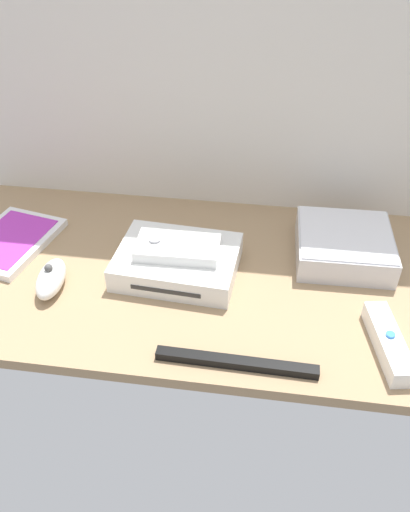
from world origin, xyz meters
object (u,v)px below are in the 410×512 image
at_px(game_console, 178,260).
at_px(mini_computer, 344,245).
at_px(game_case, 10,241).
at_px(sensor_bar, 236,362).
at_px(remote_wand, 388,342).
at_px(remote_nunchuk, 51,279).
at_px(remote_classic_pad, 177,248).

bearing_deg(game_console, mini_computer, 19.32).
height_order(game_case, sensor_bar, game_case).
xyz_separation_m(game_console, sensor_bar, (0.12, -0.20, -0.01)).
distance_m(game_console, remote_wand, 0.37).
bearing_deg(game_console, remote_nunchuk, -155.56).
xyz_separation_m(remote_wand, remote_classic_pad, (-0.35, 0.14, 0.04)).
relative_size(remote_nunchuk, sensor_bar, 0.43).
xyz_separation_m(game_case, remote_nunchuk, (0.13, -0.11, 0.01)).
bearing_deg(mini_computer, remote_wand, -76.71).
relative_size(game_case, remote_classic_pad, 1.47).
relative_size(remote_wand, sensor_bar, 0.63).
distance_m(game_console, remote_classic_pad, 0.03).
xyz_separation_m(game_case, remote_wand, (0.68, -0.17, 0.01)).
relative_size(game_case, remote_nunchuk, 2.07).
relative_size(game_console, remote_classic_pad, 1.51).
xyz_separation_m(mini_computer, remote_nunchuk, (-0.50, -0.16, -0.01)).
height_order(mini_computer, game_case, mini_computer).
xyz_separation_m(game_case, sensor_bar, (0.46, -0.23, -0.00)).
bearing_deg(game_console, game_case, 178.83).
bearing_deg(game_case, remote_wand, -2.35).
relative_size(mini_computer, sensor_bar, 0.72).
bearing_deg(game_console, remote_wand, -18.22).
height_order(game_case, remote_classic_pad, remote_classic_pad).
distance_m(mini_computer, remote_nunchuk, 0.53).
height_order(game_console, remote_wand, game_console).
bearing_deg(mini_computer, remote_classic_pad, -163.44).
bearing_deg(mini_computer, game_console, -164.58).
bearing_deg(game_case, remote_nunchuk, -28.69).
height_order(mini_computer, remote_nunchuk, mini_computer).
height_order(remote_nunchuk, sensor_bar, remote_nunchuk).
xyz_separation_m(game_console, remote_wand, (0.35, -0.14, -0.01)).
distance_m(game_console, remote_nunchuk, 0.22).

